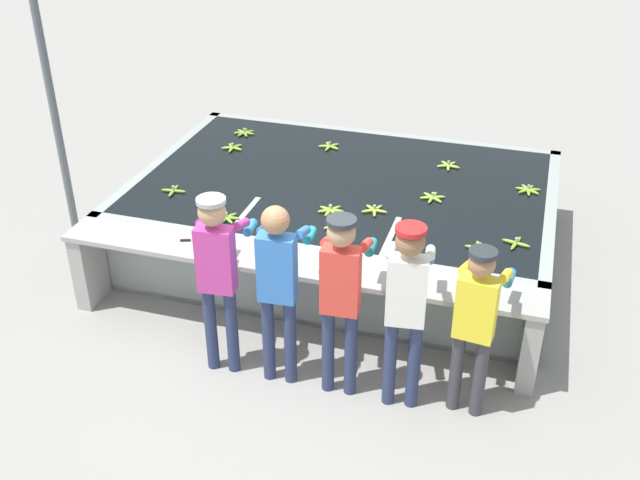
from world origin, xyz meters
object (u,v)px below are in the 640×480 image
banana_bunch_floating_2 (448,165)px  worker_2 (341,288)px  worker_0 (218,267)px  banana_bunch_floating_10 (244,133)px  banana_bunch_floating_0 (337,226)px  worker_3 (406,298)px  banana_bunch_floating_5 (433,197)px  banana_bunch_floating_8 (233,148)px  banana_bunch_floating_6 (174,191)px  banana_bunch_floating_9 (331,210)px  banana_bunch_floating_7 (479,248)px  banana_bunch_floating_11 (528,190)px  knife_0 (193,240)px  banana_bunch_floating_1 (330,146)px  banana_bunch_floating_12 (374,210)px  worker_4 (476,316)px  worker_1 (278,278)px  banana_bunch_floating_3 (226,218)px  banana_bunch_floating_4 (516,243)px  support_post_left (53,109)px

banana_bunch_floating_2 → worker_2: bearing=-98.0°
worker_0 → banana_bunch_floating_10: worker_0 is taller
banana_bunch_floating_0 → worker_3: bearing=-54.1°
worker_3 → banana_bunch_floating_5: 2.25m
worker_3 → banana_bunch_floating_8: worker_3 is taller
worker_0 → banana_bunch_floating_10: bearing=108.5°
worker_0 → banana_bunch_floating_6: bearing=128.0°
worker_3 → banana_bunch_floating_6: size_ratio=6.21×
banana_bunch_floating_0 → banana_bunch_floating_9: same height
banana_bunch_floating_7 → banana_bunch_floating_11: same height
worker_0 → banana_bunch_floating_2: size_ratio=6.39×
banana_bunch_floating_8 → knife_0: 2.27m
worker_0 → banana_bunch_floating_1: size_ratio=6.35×
worker_0 → knife_0: 0.90m
banana_bunch_floating_12 → knife_0: size_ratio=0.82×
worker_4 → banana_bunch_floating_1: size_ratio=5.77×
worker_3 → banana_bunch_floating_12: 1.90m
worker_3 → banana_bunch_floating_12: bearing=111.1°
worker_1 → worker_2: worker_1 is taller
banana_bunch_floating_3 → banana_bunch_floating_5: bearing=29.0°
banana_bunch_floating_0 → banana_bunch_floating_5: bearing=48.8°
banana_bunch_floating_3 → knife_0: size_ratio=0.83×
banana_bunch_floating_4 → banana_bunch_floating_9: same height
worker_0 → banana_bunch_floating_8: worker_0 is taller
worker_1 → banana_bunch_floating_5: size_ratio=6.22×
worker_4 → banana_bunch_floating_10: 4.67m
worker_1 → banana_bunch_floating_2: size_ratio=6.39×
banana_bunch_floating_8 → banana_bunch_floating_0: bearing=-41.0°
banana_bunch_floating_4 → banana_bunch_floating_9: size_ratio=1.00×
worker_2 → banana_bunch_floating_5: worker_2 is taller
banana_bunch_floating_6 → worker_2: bearing=-33.8°
banana_bunch_floating_11 → banana_bunch_floating_2: bearing=157.5°
worker_1 → banana_bunch_floating_9: worker_1 is taller
banana_bunch_floating_6 → banana_bunch_floating_12: size_ratio=1.02×
banana_bunch_floating_10 → banana_bunch_floating_11: bearing=-10.0°
banana_bunch_floating_4 → support_post_left: bearing=177.2°
worker_1 → banana_bunch_floating_7: 2.03m
worker_3 → banana_bunch_floating_10: (-2.78, 3.36, -0.19)m
banana_bunch_floating_8 → banana_bunch_floating_11: bearing=-2.3°
worker_2 → banana_bunch_floating_6: (-2.33, 1.56, -0.17)m
worker_3 → banana_bunch_floating_1: bearing=116.2°
worker_0 → banana_bunch_floating_0: (0.69, 1.33, -0.19)m
banana_bunch_floating_3 → banana_bunch_floating_10: (-0.69, 2.20, 0.00)m
worker_3 → banana_bunch_floating_0: 1.64m
banana_bunch_floating_9 → banana_bunch_floating_12: (0.43, 0.13, 0.00)m
banana_bunch_floating_5 → banana_bunch_floating_3: bearing=-151.0°
worker_3 → banana_bunch_floating_9: 1.98m
banana_bunch_floating_9 → banana_bunch_floating_0: bearing=-63.2°
worker_1 → worker_2: (0.55, 0.00, -0.00)m
worker_4 → banana_bunch_floating_5: 2.27m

